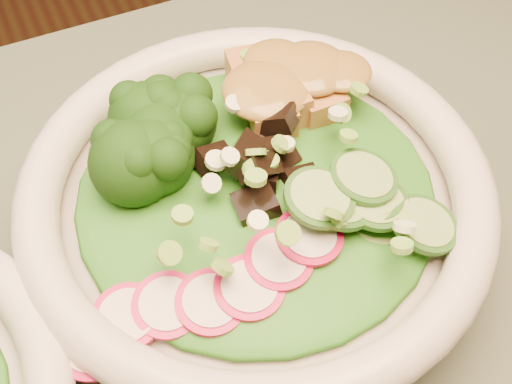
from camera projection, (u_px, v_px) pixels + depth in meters
name	position (u px, v px, depth m)	size (l,w,h in m)	color
salad_bowl	(256.00, 212.00, 0.46)	(0.30, 0.30, 0.08)	beige
lettuce_bed	(256.00, 191.00, 0.45)	(0.23, 0.23, 0.03)	#1A5F14
broccoli_florets	(147.00, 152.00, 0.44)	(0.09, 0.08, 0.05)	black
radish_slices	(226.00, 287.00, 0.40)	(0.12, 0.04, 0.02)	#B30D42
cucumber_slices	(373.00, 204.00, 0.42)	(0.08, 0.08, 0.04)	#89B262
mushroom_heap	(262.00, 158.00, 0.44)	(0.08, 0.08, 0.04)	black
tofu_cubes	(287.00, 99.00, 0.48)	(0.10, 0.07, 0.04)	#A87338
peanut_sauce	(288.00, 83.00, 0.46)	(0.08, 0.06, 0.02)	brown
scallion_garnish	(256.00, 163.00, 0.42)	(0.21, 0.21, 0.03)	#73B13E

